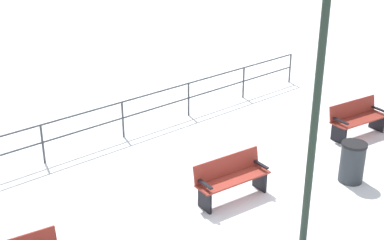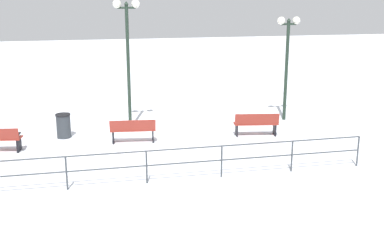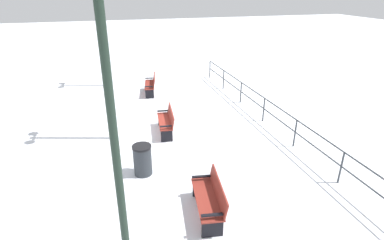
{
  "view_description": "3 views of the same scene",
  "coord_description": "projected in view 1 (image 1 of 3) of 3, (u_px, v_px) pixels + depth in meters",
  "views": [
    {
      "loc": [
        6.46,
        -6.62,
        5.69
      ],
      "look_at": [
        -2.09,
        0.73,
        0.86
      ],
      "focal_mm": 49.15,
      "sensor_mm": 36.0,
      "label": 1
    },
    {
      "loc": [
        -16.56,
        1.47,
        5.21
      ],
      "look_at": [
        -1.03,
        -1.93,
        0.99
      ],
      "focal_mm": 44.99,
      "sensor_mm": 36.0,
      "label": 2
    },
    {
      "loc": [
        1.87,
        10.09,
        5.0
      ],
      "look_at": [
        -0.84,
        0.49,
        0.61
      ],
      "focal_mm": 28.98,
      "sensor_mm": 36.0,
      "label": 3
    }
  ],
  "objects": [
    {
      "name": "ground_plane",
      "position": [
        231.0,
        198.0,
        10.71
      ],
      "size": [
        80.0,
        80.0,
        0.0
      ],
      "primitive_type": "plane",
      "color": "white",
      "rests_on": "ground"
    },
    {
      "name": "lamppost_middle",
      "position": [
        322.0,
        49.0,
        7.97
      ],
      "size": [
        0.32,
        1.01,
        4.97
      ],
      "color": "#1E2D23",
      "rests_on": "ground"
    },
    {
      "name": "bench_second",
      "position": [
        231.0,
        177.0,
        10.55
      ],
      "size": [
        0.67,
        1.66,
        0.88
      ],
      "rotation": [
        0.0,
        0.0,
        -0.11
      ],
      "color": "maroon",
      "rests_on": "ground"
    },
    {
      "name": "waterfront_railing",
      "position": [
        122.0,
        113.0,
        13.17
      ],
      "size": [
        0.05,
        13.13,
        0.97
      ],
      "color": "#383D42",
      "rests_on": "ground"
    },
    {
      "name": "trash_bin",
      "position": [
        352.0,
        162.0,
        11.19
      ],
      "size": [
        0.54,
        0.54,
        0.9
      ],
      "color": "#2D3338",
      "rests_on": "ground"
    },
    {
      "name": "bench_third",
      "position": [
        357.0,
        118.0,
        13.37
      ],
      "size": [
        0.8,
        1.69,
        0.88
      ],
      "rotation": [
        0.0,
        0.0,
        -0.14
      ],
      "color": "maroon",
      "rests_on": "ground"
    }
  ]
}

